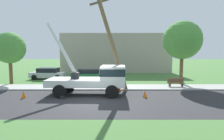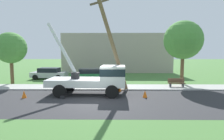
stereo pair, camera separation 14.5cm
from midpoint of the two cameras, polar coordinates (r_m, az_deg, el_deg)
The scene contains 14 objects.
ground_plane at distance 25.42m, azimuth -2.92°, elevation -2.30°, with size 120.00×120.00×0.00m, color #477538.
road_asphalt at distance 13.67m, azimuth -5.58°, elevation -9.26°, with size 80.00×7.34×0.01m, color #2B2B2D.
sidewalk_strip at distance 18.50m, azimuth -4.06°, elevation -5.15°, with size 80.00×2.63×0.10m, color #9E9E99.
utility_truck at distance 15.40m, azimuth -4.75°, elevation -2.23°, with size 6.76×3.21×5.98m.
leaning_utility_pole at distance 16.14m, azimuth -0.36°, elevation 8.62°, with size 3.25×2.50×8.51m.
traffic_cone_ahead at distance 14.80m, azimuth 9.67°, elevation -7.05°, with size 0.36×0.36×0.56m, color orange.
traffic_cone_behind at distance 15.86m, azimuth -25.17°, elevation -6.66°, with size 0.36×0.36×0.56m, color orange.
traffic_cone_curbside at distance 16.79m, azimuth 2.00°, elevation -5.46°, with size 0.36×0.36×0.56m, color orange.
parked_sedan_silver at distance 25.39m, azimuth -18.64°, elevation -0.98°, with size 4.48×2.16×1.42m.
parked_sedan_green at distance 23.20m, azimuth -7.10°, elevation -1.33°, with size 4.55×2.28×1.42m.
park_bench at distance 19.44m, azimuth 18.48°, elevation -3.67°, with size 1.60×0.45×0.90m.
roadside_tree_near at distance 23.07m, azimuth -28.49°, elevation 5.82°, with size 3.31×3.31×5.54m.
roadside_tree_far at distance 21.33m, azimuth 20.27°, elevation 8.40°, with size 4.00×4.00×6.68m.
lowrise_building_backdrop at distance 33.34m, azimuth 1.10°, elevation 5.12°, with size 18.00×6.00×6.40m, color #A5998C.
Camera 1 is at (1.26, -13.14, 3.52)m, focal length 30.43 mm.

